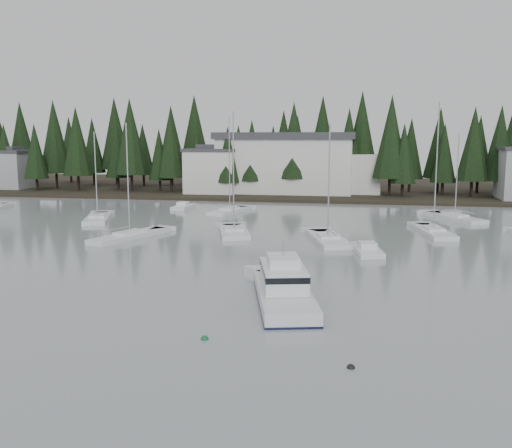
{
  "coord_description": "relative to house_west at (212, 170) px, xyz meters",
  "views": [
    {
      "loc": [
        8.75,
        -21.4,
        10.63
      ],
      "look_at": [
        -0.92,
        30.71,
        2.5
      ],
      "focal_mm": 40.0,
      "sensor_mm": 36.0,
      "label": 1
    }
  ],
  "objects": [
    {
      "name": "house_far_west",
      "position": [
        -42.0,
        2.0,
        -0.25
      ],
      "size": [
        8.48,
        7.42,
        8.25
      ],
      "color": "#999EA0",
      "rests_on": "ground"
    },
    {
      "name": "sailboat_2",
      "position": [
        -6.57,
        -32.73,
        -4.6
      ],
      "size": [
        5.84,
        10.09,
        11.81
      ],
      "rotation": [
        0.0,
        0.0,
        1.91
      ],
      "color": "silver",
      "rests_on": "ground"
    },
    {
      "name": "sailboat_5",
      "position": [
        23.5,
        -42.45,
        -4.59
      ],
      "size": [
        5.44,
        10.06,
        12.45
      ],
      "rotation": [
        0.0,
        0.0,
        1.85
      ],
      "color": "silver",
      "rests_on": "ground"
    },
    {
      "name": "sailboat_3",
      "position": [
        38.79,
        -23.74,
        -4.6
      ],
      "size": [
        7.1,
        9.84,
        11.57
      ],
      "rotation": [
        0.0,
        0.0,
        2.08
      ],
      "color": "silver",
      "rests_on": "ground"
    },
    {
      "name": "cabin_cruiser_center",
      "position": [
        21.96,
        -64.72,
        -3.97
      ],
      "size": [
        5.76,
        11.15,
        4.58
      ],
      "rotation": [
        0.0,
        0.0,
        1.81
      ],
      "color": "silver",
      "rests_on": "ground"
    },
    {
      "name": "sailboat_11",
      "position": [
        34.73,
        -35.68,
        -4.57
      ],
      "size": [
        4.17,
        9.89,
        14.89
      ],
      "rotation": [
        0.0,
        0.0,
        1.74
      ],
      "color": "silver",
      "rests_on": "ground"
    },
    {
      "name": "mooring_buoy_dark",
      "position": [
        26.5,
        -74.88,
        -4.65
      ],
      "size": [
        0.39,
        0.39,
        0.39
      ],
      "primitive_type": "sphere",
      "color": "black",
      "rests_on": "ground"
    },
    {
      "name": "sailboat_8",
      "position": [
        2.75,
        -44.4,
        -4.59
      ],
      "size": [
        5.76,
        10.56,
        12.6
      ],
      "rotation": [
        0.0,
        0.0,
        1.23
      ],
      "color": "silver",
      "rests_on": "ground"
    },
    {
      "name": "runabout_1",
      "position": [
        27.45,
        -47.76,
        -4.52
      ],
      "size": [
        3.17,
        6.02,
        1.42
      ],
      "rotation": [
        0.0,
        0.0,
        1.75
      ],
      "color": "silver",
      "rests_on": "ground"
    },
    {
      "name": "ground",
      "position": [
        18.0,
        -79.0,
        -4.65
      ],
      "size": [
        260.0,
        260.0,
        0.0
      ],
      "primitive_type": "plane",
      "color": "gray",
      "rests_on": "ground"
    },
    {
      "name": "house_west",
      "position": [
        0.0,
        0.0,
        0.0
      ],
      "size": [
        9.54,
        7.42,
        8.75
      ],
      "color": "silver",
      "rests_on": "ground"
    },
    {
      "name": "sailboat_6",
      "position": [
        13.02,
        -39.83,
        -4.58
      ],
      "size": [
        5.3,
        9.05,
        13.91
      ],
      "rotation": [
        0.0,
        0.0,
        1.86
      ],
      "color": "silver",
      "rests_on": "ground"
    },
    {
      "name": "mooring_buoy_green",
      "position": [
        18.79,
        -72.45,
        -4.65
      ],
      "size": [
        0.42,
        0.42,
        0.42
      ],
      "primitive_type": "sphere",
      "color": "#145933",
      "rests_on": "ground"
    },
    {
      "name": "far_shore_land",
      "position": [
        18.0,
        18.0,
        -4.65
      ],
      "size": [
        240.0,
        54.0,
        1.0
      ],
      "primitive_type": "cube",
      "color": "black",
      "rests_on": "ground"
    },
    {
      "name": "conifer_treeline",
      "position": [
        18.0,
        7.0,
        -4.65
      ],
      "size": [
        200.0,
        22.0,
        20.0
      ],
      "primitive_type": null,
      "color": "black",
      "rests_on": "ground"
    },
    {
      "name": "runabout_3",
      "position": [
        0.61,
        -19.38,
        -4.52
      ],
      "size": [
        2.33,
        5.12,
        1.42
      ],
      "rotation": [
        0.0,
        0.0,
        1.54
      ],
      "color": "silver",
      "rests_on": "ground"
    },
    {
      "name": "harbor_inn",
      "position": [
        15.04,
        3.34,
        1.12
      ],
      "size": [
        29.5,
        11.5,
        10.9
      ],
      "color": "silver",
      "rests_on": "ground"
    },
    {
      "name": "sailboat_4",
      "position": [
        8.51,
        -22.47,
        -4.57
      ],
      "size": [
        4.9,
        9.03,
        13.8
      ],
      "rotation": [
        0.0,
        0.0,
        1.3
      ],
      "color": "silver",
      "rests_on": "ground"
    }
  ]
}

